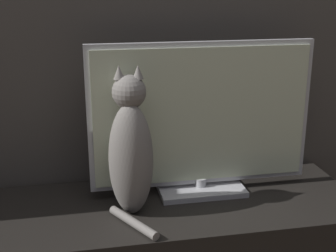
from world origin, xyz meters
TOP-DOWN VIEW (x-y plane):
  - tv at (0.24, 1.02)m, footprint 0.81×0.19m
  - cat at (-0.03, 0.89)m, footprint 0.16×0.29m

SIDE VIEW (x-z plane):
  - cat at x=-0.03m, z-range 0.45..0.95m
  - tv at x=0.24m, z-range 0.47..1.03m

